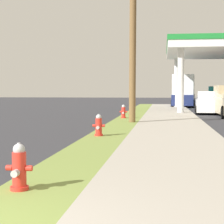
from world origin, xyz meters
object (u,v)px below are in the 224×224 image
at_px(utility_pole_midground, 133,23).
at_px(car_white_by_near_pump, 209,103).
at_px(fire_hydrant_third, 123,112).
at_px(truck_navy_at_far_bay, 184,92).
at_px(fire_hydrant_nearest, 19,169).
at_px(fire_hydrant_second, 99,126).
at_px(truck_teal_at_forecourt, 219,99).

xyz_separation_m(utility_pole_midground, car_white_by_near_pump, (4.67, 9.66, -4.13)).
bearing_deg(car_white_by_near_pump, fire_hydrant_third, -128.06).
bearing_deg(truck_navy_at_far_bay, fire_hydrant_nearest, -97.02).
relative_size(fire_hydrant_second, fire_hydrant_third, 1.00).
height_order(utility_pole_midground, truck_navy_at_far_bay, utility_pole_midground).
distance_m(fire_hydrant_second, truck_navy_at_far_bay, 26.77).
relative_size(fire_hydrant_third, truck_teal_at_forecourt, 0.13).
xyz_separation_m(car_white_by_near_pump, truck_navy_at_far_bay, (-1.24, 10.97, 0.77)).
xyz_separation_m(fire_hydrant_nearest, fire_hydrant_third, (0.01, 15.96, 0.00)).
distance_m(car_white_by_near_pump, truck_navy_at_far_bay, 11.07).
relative_size(utility_pole_midground, truck_teal_at_forecourt, 1.67).
distance_m(truck_teal_at_forecourt, truck_navy_at_far_bay, 4.93).
height_order(fire_hydrant_second, utility_pole_midground, utility_pole_midground).
distance_m(fire_hydrant_third, utility_pole_midground, 5.25).
bearing_deg(fire_hydrant_second, car_white_by_near_pump, 70.86).
height_order(fire_hydrant_third, truck_navy_at_far_bay, truck_navy_at_far_bay).
bearing_deg(fire_hydrant_nearest, truck_navy_at_far_bay, 82.98).
relative_size(truck_teal_at_forecourt, truck_navy_at_far_bay, 0.85).
bearing_deg(car_white_by_near_pump, fire_hydrant_second, -109.14).
distance_m(fire_hydrant_nearest, utility_pole_midground, 13.93).
height_order(truck_teal_at_forecourt, truck_navy_at_far_bay, truck_navy_at_far_bay).
bearing_deg(fire_hydrant_third, truck_teal_at_forecourt, 63.23).
bearing_deg(car_white_by_near_pump, truck_teal_at_forecourt, 77.05).
bearing_deg(utility_pole_midground, fire_hydrant_third, 104.78).
bearing_deg(fire_hydrant_second, truck_navy_at_far_bay, 81.13).
relative_size(fire_hydrant_nearest, fire_hydrant_second, 1.00).
xyz_separation_m(fire_hydrant_second, truck_teal_at_forecourt, (6.97, 22.45, 0.47)).
relative_size(utility_pole_midground, truck_navy_at_far_bay, 1.42).
distance_m(fire_hydrant_nearest, fire_hydrant_second, 7.39).
xyz_separation_m(fire_hydrant_second, utility_pole_midground, (0.70, 5.80, 4.40)).
relative_size(car_white_by_near_pump, truck_teal_at_forecourt, 0.83).
distance_m(car_white_by_near_pump, truck_teal_at_forecourt, 7.18).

